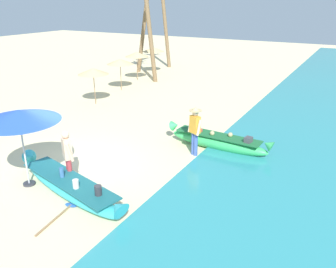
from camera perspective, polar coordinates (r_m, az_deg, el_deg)
ground_plane at (r=12.25m, az=-15.16°, el=-5.13°), size 80.00×80.00×0.00m
boat_cyan_foreground at (r=10.50m, az=-15.70°, el=-8.16°), size 4.77×1.83×0.78m
boat_green_midground at (r=13.14m, az=8.12°, el=-1.23°), size 4.13×0.85×0.83m
person_vendor_hatted at (r=12.33m, az=4.39°, el=1.03°), size 0.58×0.45×1.80m
person_tourist_customer at (r=10.76m, az=-15.98°, el=-3.25°), size 0.57×0.47×1.72m
patio_umbrella_large at (r=10.72m, az=-23.12°, el=2.71°), size 2.33×2.33×2.37m
parasol_row_0 at (r=18.86m, az=-12.05°, el=9.93°), size 1.60×1.60×1.91m
parasol_row_1 at (r=21.59m, az=-7.78°, el=11.57°), size 1.60×1.60×1.91m
parasol_row_2 at (r=24.35m, az=-5.08°, el=12.75°), size 1.60×1.60×1.91m
parasol_row_3 at (r=26.70m, az=-2.37°, el=13.55°), size 1.60×1.60×1.91m
palm_tree_leaning_seaward at (r=29.23m, az=-0.81°, el=20.84°), size 2.60×2.45×6.46m
paddle at (r=9.78m, az=-16.99°, el=-12.28°), size 0.42×1.54×0.05m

